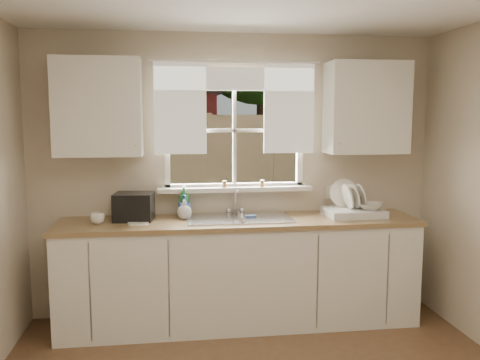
{
  "coord_description": "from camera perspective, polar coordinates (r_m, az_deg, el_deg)",
  "views": [
    {
      "loc": [
        -0.57,
        -2.5,
        1.77
      ],
      "look_at": [
        0.0,
        1.65,
        1.25
      ],
      "focal_mm": 38.0,
      "sensor_mm": 36.0,
      "label": 1
    }
  ],
  "objects": [
    {
      "name": "room_walls",
      "position": [
        2.56,
        5.24,
        -5.03
      ],
      "size": [
        3.62,
        4.02,
        2.5
      ],
      "color": "beige",
      "rests_on": "ground"
    },
    {
      "name": "window",
      "position": [
        4.55,
        -0.6,
        3.5
      ],
      "size": [
        1.38,
        0.16,
        1.06
      ],
      "color": "white",
      "rests_on": "room_walls"
    },
    {
      "name": "curtains",
      "position": [
        4.49,
        -0.53,
        9.17
      ],
      "size": [
        1.5,
        0.03,
        0.81
      ],
      "color": "white",
      "rests_on": "room_walls"
    },
    {
      "name": "base_cabinets",
      "position": [
        4.43,
        -0.05,
        -10.48
      ],
      "size": [
        3.0,
        0.62,
        0.87
      ],
      "primitive_type": "cube",
      "color": "white",
      "rests_on": "ground"
    },
    {
      "name": "countertop",
      "position": [
        4.31,
        -0.05,
        -4.71
      ],
      "size": [
        3.04,
        0.65,
        0.04
      ],
      "primitive_type": "cube",
      "color": "olive",
      "rests_on": "base_cabinets"
    },
    {
      "name": "upper_cabinet_left",
      "position": [
        4.36,
        -15.61,
        7.87
      ],
      "size": [
        0.7,
        0.33,
        0.8
      ],
      "primitive_type": "cube",
      "color": "white",
      "rests_on": "room_walls"
    },
    {
      "name": "upper_cabinet_right",
      "position": [
        4.65,
        14.0,
        7.86
      ],
      "size": [
        0.7,
        0.33,
        0.8
      ],
      "primitive_type": "cube",
      "color": "white",
      "rests_on": "room_walls"
    },
    {
      "name": "wall_outlet",
      "position": [
        4.76,
        9.99,
        -1.35
      ],
      "size": [
        0.08,
        0.01,
        0.12
      ],
      "primitive_type": "cube",
      "color": "beige",
      "rests_on": "room_walls"
    },
    {
      "name": "sill_jars",
      "position": [
        4.52,
        0.38,
        -0.41
      ],
      "size": [
        0.38,
        0.04,
        0.06
      ],
      "color": "brown",
      "rests_on": "window"
    },
    {
      "name": "backyard",
      "position": [
        11.1,
        -1.85,
        15.87
      ],
      "size": [
        20.0,
        10.0,
        6.13
      ],
      "color": "#335421",
      "rests_on": "ground"
    },
    {
      "name": "sink",
      "position": [
        4.35,
        -0.11,
        -5.29
      ],
      "size": [
        0.88,
        0.52,
        0.4
      ],
      "color": "#B7B7BC",
      "rests_on": "countertop"
    },
    {
      "name": "dish_rack",
      "position": [
        4.55,
        12.59,
        -3.19
      ],
      "size": [
        0.5,
        0.38,
        0.31
      ],
      "color": "silver",
      "rests_on": "countertop"
    },
    {
      "name": "bowl",
      "position": [
        4.55,
        14.45,
        -2.86
      ],
      "size": [
        0.3,
        0.3,
        0.06
      ],
      "primitive_type": "imported",
      "rotation": [
        0.0,
        0.0,
        -0.42
      ],
      "color": "silver",
      "rests_on": "dish_rack"
    },
    {
      "name": "soap_bottle_a",
      "position": [
        4.44,
        -6.3,
        -2.38
      ],
      "size": [
        0.11,
        0.11,
        0.27
      ],
      "primitive_type": "imported",
      "rotation": [
        0.0,
        0.0,
        -0.04
      ],
      "color": "#287C39",
      "rests_on": "countertop"
    },
    {
      "name": "soap_bottle_b",
      "position": [
        4.39,
        -6.27,
        -2.96
      ],
      "size": [
        0.11,
        0.11,
        0.2
      ],
      "primitive_type": "imported",
      "rotation": [
        0.0,
        0.0,
        0.21
      ],
      "color": "blue",
      "rests_on": "countertop"
    },
    {
      "name": "soap_bottle_c",
      "position": [
        4.34,
        -6.26,
        -3.3
      ],
      "size": [
        0.15,
        0.15,
        0.16
      ],
      "primitive_type": "imported",
      "rotation": [
        0.0,
        0.0,
        -0.2
      ],
      "color": "beige",
      "rests_on": "countertop"
    },
    {
      "name": "saucer",
      "position": [
        4.21,
        -11.37,
        -4.77
      ],
      "size": [
        0.17,
        0.17,
        0.01
      ],
      "primitive_type": "cylinder",
      "color": "white",
      "rests_on": "countertop"
    },
    {
      "name": "cup",
      "position": [
        4.27,
        -15.72,
        -4.18
      ],
      "size": [
        0.15,
        0.15,
        0.09
      ],
      "primitive_type": "imported",
      "rotation": [
        0.0,
        0.0,
        -0.35
      ],
      "color": "white",
      "rests_on": "countertop"
    },
    {
      "name": "black_appliance",
      "position": [
        4.35,
        -11.82,
        -2.94
      ],
      "size": [
        0.34,
        0.31,
        0.23
      ],
      "primitive_type": "cube",
      "rotation": [
        0.0,
        0.0,
        -0.12
      ],
      "color": "black",
      "rests_on": "countertop"
    }
  ]
}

